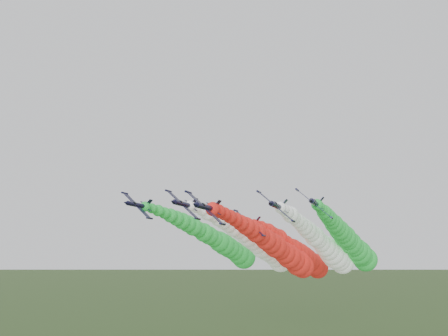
% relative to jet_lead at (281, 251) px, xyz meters
% --- Properties ---
extents(jet_lead, '(13.87, 68.87, 18.48)m').
position_rel_jet_lead_xyz_m(jet_lead, '(0.00, 0.00, 0.00)').
color(jet_lead, black).
rests_on(jet_lead, ground).
extents(jet_inner_left, '(14.39, 69.39, 19.00)m').
position_rel_jet_lead_xyz_m(jet_inner_left, '(-8.57, 9.51, 1.66)').
color(jet_inner_left, black).
rests_on(jet_inner_left, ground).
extents(jet_inner_right, '(13.99, 68.99, 18.61)m').
position_rel_jet_lead_xyz_m(jet_inner_right, '(10.67, 12.33, 0.80)').
color(jet_inner_right, black).
rests_on(jet_inner_right, ground).
extents(jet_outer_left, '(14.58, 69.58, 19.19)m').
position_rel_jet_lead_xyz_m(jet_outer_left, '(-22.78, 14.11, 2.71)').
color(jet_outer_left, black).
rests_on(jet_outer_left, ground).
extents(jet_outer_right, '(14.33, 69.33, 18.95)m').
position_rel_jet_lead_xyz_m(jet_outer_right, '(17.11, 17.28, 2.12)').
color(jet_outer_right, black).
rests_on(jet_outer_right, ground).
extents(jet_trail, '(14.22, 69.22, 18.84)m').
position_rel_jet_lead_xyz_m(jet_trail, '(0.67, 27.32, -1.21)').
color(jet_trail, black).
rests_on(jet_trail, ground).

